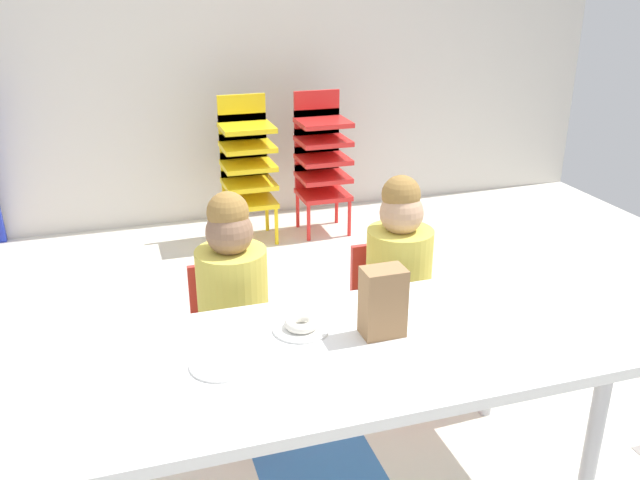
{
  "coord_description": "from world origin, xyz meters",
  "views": [
    {
      "loc": [
        -0.57,
        -2.26,
        1.64
      ],
      "look_at": [
        0.02,
        -0.37,
        0.85
      ],
      "focal_mm": 37.77,
      "sensor_mm": 36.0,
      "label": 1
    }
  ],
  "objects": [
    {
      "name": "seated_child_near_camera",
      "position": [
        -0.21,
        -0.04,
        0.55
      ],
      "size": [
        0.32,
        0.31,
        0.92
      ],
      "color": "red",
      "rests_on": "ground_plane"
    },
    {
      "name": "paper_plate_center_table",
      "position": [
        -0.35,
        -0.61,
        0.6
      ],
      "size": [
        0.18,
        0.18,
        0.01
      ],
      "primitive_type": "cylinder",
      "color": "white",
      "rests_on": "craft_table"
    },
    {
      "name": "paper_bag_brown",
      "position": [
        0.16,
        -0.58,
        0.71
      ],
      "size": [
        0.13,
        0.09,
        0.22
      ],
      "primitive_type": "cube",
      "color": "#9E754C",
      "rests_on": "craft_table"
    },
    {
      "name": "back_wall",
      "position": [
        0.0,
        2.3,
        1.32
      ],
      "size": [
        5.92,
        0.1,
        2.63
      ],
      "primitive_type": "cube",
      "color": "beige",
      "rests_on": "ground_plane"
    },
    {
      "name": "ground_plane",
      "position": [
        0.0,
        -0.0,
        -0.01
      ],
      "size": [
        5.92,
        4.61,
        0.02
      ],
      "color": "silver"
    },
    {
      "name": "kid_chair_yellow_stack",
      "position": [
        0.23,
        1.81,
        0.52
      ],
      "size": [
        0.32,
        0.3,
        0.92
      ],
      "color": "yellow",
      "rests_on": "ground_plane"
    },
    {
      "name": "seated_child_middle_seat",
      "position": [
        0.45,
        -0.04,
        0.55
      ],
      "size": [
        0.32,
        0.32,
        0.92
      ],
      "color": "red",
      "rests_on": "ground_plane"
    },
    {
      "name": "kid_chair_red_stack",
      "position": [
        0.73,
        1.81,
        0.52
      ],
      "size": [
        0.32,
        0.3,
        0.92
      ],
      "color": "red",
      "rests_on": "ground_plane"
    },
    {
      "name": "craft_table",
      "position": [
        -0.08,
        -0.62,
        0.54
      ],
      "size": [
        1.77,
        0.71,
        0.6
      ],
      "color": "white",
      "rests_on": "ground_plane"
    },
    {
      "name": "donut_powdered_on_plate",
      "position": [
        -0.07,
        -0.48,
        0.62
      ],
      "size": [
        0.11,
        0.11,
        0.03
      ],
      "primitive_type": "torus",
      "color": "white",
      "rests_on": "craft_table"
    },
    {
      "name": "paper_plate_near_edge",
      "position": [
        -0.07,
        -0.48,
        0.6
      ],
      "size": [
        0.18,
        0.18,
        0.01
      ],
      "primitive_type": "cylinder",
      "color": "white",
      "rests_on": "craft_table"
    }
  ]
}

